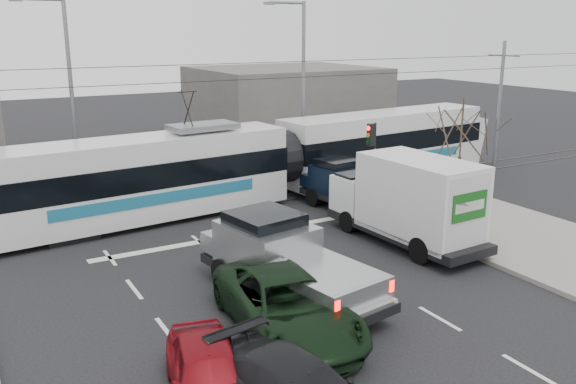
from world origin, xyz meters
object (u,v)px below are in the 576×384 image
red_car (208,374)px  green_car (287,305)px  street_lamp_near (300,78)px  box_truck (408,201)px  bare_tree (461,134)px  navy_pickup (347,186)px  tram (280,159)px  traffic_signal (372,147)px  street_lamp_far (67,84)px  silver_pickup (282,258)px

red_car → green_car: bearing=45.4°
street_lamp_near → green_car: size_ratio=1.60×
green_car → red_car: 3.43m
box_truck → red_car: 11.56m
bare_tree → navy_pickup: bearing=116.4°
bare_tree → tram: bare_tree is taller
traffic_signal → red_car: 15.50m
street_lamp_far → street_lamp_near: bearing=-9.9°
box_truck → green_car: size_ratio=1.18×
tram → silver_pickup: bearing=-123.8°
street_lamp_near → box_truck: (-2.47, -11.86, -3.50)m
box_truck → red_car: bearing=-154.0°
street_lamp_near → street_lamp_far: size_ratio=1.00×
red_car → street_lamp_near: bearing=67.7°
tram → navy_pickup: tram is taller
silver_pickup → navy_pickup: silver_pickup is taller
bare_tree → street_lamp_near: (-0.29, 11.50, 1.32)m
green_car → red_car: size_ratio=1.44×
green_car → red_car: (-2.91, -1.82, -0.11)m
street_lamp_near → silver_pickup: (-8.59, -13.52, -3.95)m
bare_tree → box_truck: bearing=-172.5°
silver_pickup → navy_pickup: bearing=33.8°
traffic_signal → tram: (-2.58, 3.57, -0.91)m
traffic_signal → green_car: 12.14m
silver_pickup → navy_pickup: size_ratio=1.28×
street_lamp_near → navy_pickup: (-1.86, -7.18, -4.07)m
traffic_signal → box_truck: (-1.63, -4.36, -1.13)m
street_lamp_far → silver_pickup: street_lamp_far is taller
bare_tree → green_car: bare_tree is taller
box_truck → navy_pickup: size_ratio=1.27×
street_lamp_far → green_car: (1.88, -17.65, -4.33)m
bare_tree → street_lamp_far: size_ratio=0.56×
street_lamp_far → navy_pickup: bearing=-43.6°
navy_pickup → red_car: bearing=-143.7°
green_car → street_lamp_far: bearing=103.3°
silver_pickup → green_car: bearing=-125.3°
tram → silver_pickup: 10.92m
bare_tree → box_truck: (-2.76, -0.36, -2.18)m
silver_pickup → green_car: 2.39m
silver_pickup → navy_pickup: 9.25m
bare_tree → box_truck: bare_tree is taller
bare_tree → street_lamp_near: street_lamp_near is taller
street_lamp_near → bare_tree: bearing=-88.6°
box_truck → navy_pickup: bearing=79.4°
box_truck → red_car: (-10.06, -5.61, -0.94)m
bare_tree → box_truck: 3.53m
bare_tree → traffic_signal: size_ratio=1.39×
street_lamp_near → tram: 6.16m
traffic_signal → street_lamp_far: 14.47m
tram → silver_pickup: tram is taller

